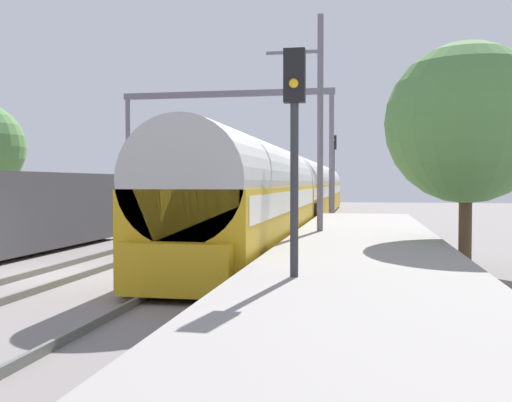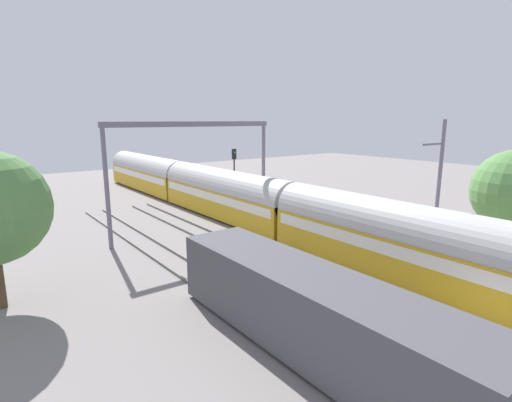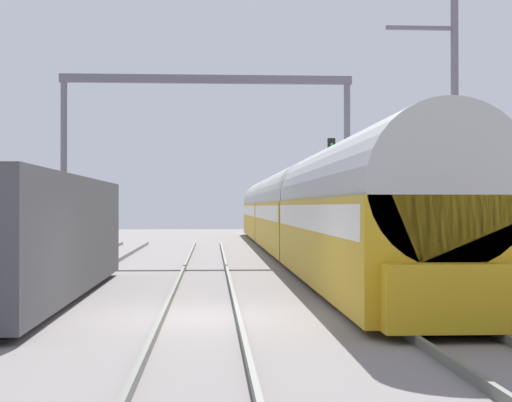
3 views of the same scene
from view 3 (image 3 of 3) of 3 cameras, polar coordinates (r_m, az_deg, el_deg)
name	(u,v)px [view 3 (image 3 of 3)]	position (r m, az deg, el deg)	size (l,w,h in m)	color
ground	(201,318)	(15.71, -3.98, -8.32)	(120.00, 120.00, 0.00)	gray
track_west	(201,314)	(15.70, -3.98, -8.03)	(1.52, 60.00, 0.16)	#60625A
track_east	(410,312)	(16.18, 10.93, -7.79)	(1.52, 60.00, 0.16)	#60625A
passenger_train	(296,210)	(37.24, 2.85, -0.68)	(2.93, 49.20, 3.82)	gold
freight_car	(26,236)	(19.39, -16.14, -2.43)	(2.80, 13.00, 2.70)	#47474C
person_crossing	(359,237)	(30.13, 7.36, -2.55)	(0.41, 0.47, 1.73)	#353535
railway_signal_far	(331,179)	(39.03, 5.41, 1.56)	(0.36, 0.30, 5.49)	#2D2D33
catenary_gantry	(207,126)	(34.72, -3.54, 5.36)	(12.65, 0.28, 7.86)	slate
catenary_pole_east_mid	(453,130)	(21.41, 13.89, 4.94)	(1.90, 0.20, 8.00)	slate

